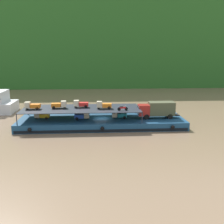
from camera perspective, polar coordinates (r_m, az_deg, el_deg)
name	(u,v)px	position (r m, az deg, el deg)	size (l,w,h in m)	color
ground_plane	(102,126)	(49.82, -2.25, -3.06)	(400.00, 400.00, 0.00)	#7F664C
hillside_far_bank	(98,36)	(118.32, -3.17, 16.18)	(133.51, 40.52, 36.22)	#286023
cargo_barge	(102,122)	(49.60, -2.26, -2.23)	(31.00, 9.24, 1.50)	navy
covered_lorry	(157,109)	(50.00, 9.86, 0.59)	(7.88, 2.36, 3.10)	maroon
cargo_rack	(81,109)	(49.06, -6.73, 0.75)	(21.80, 7.89, 2.00)	#232833
mini_truck_lower_stern	(42,115)	(50.66, -15.11, -0.68)	(2.76, 1.24, 1.38)	gold
mini_truck_lower_aft	(82,116)	(48.83, -6.53, -0.81)	(2.75, 1.21, 1.38)	#1E47B7
mini_truck_lower_mid	(119,115)	(49.29, 1.54, -0.60)	(2.76, 1.23, 1.38)	teal
mini_truck_upper_stern	(32,106)	(49.85, -17.02, 1.34)	(2.76, 1.23, 1.38)	orange
mini_truck_upper_mid	(59,105)	(49.50, -11.48, 1.58)	(2.79, 1.28, 1.38)	orange
mini_truck_upper_fore	(81,104)	(49.61, -6.83, 1.77)	(2.77, 1.25, 1.38)	red
mini_truck_upper_bow	(104,105)	(48.20, -1.78, 1.53)	(2.79, 1.28, 1.38)	orange
motorcycle_upper_port	(123,108)	(46.79, 2.33, 0.85)	(1.90, 0.55, 0.87)	black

